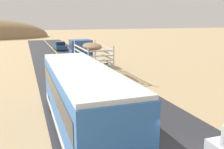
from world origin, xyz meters
TOP-DOWN VIEW (x-y plane):
  - livestock_truck at (1.60, 20.54)m, footprint 2.53×9.70m
  - bus at (-2.42, 4.11)m, footprint 2.54×10.00m
  - car_far at (1.12, 37.64)m, footprint 1.80×4.40m

SIDE VIEW (x-z plane):
  - car_far at x=1.12m, z-range -0.04..1.42m
  - bus at x=-2.42m, z-range 0.14..3.35m
  - livestock_truck at x=1.60m, z-range 0.28..3.30m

